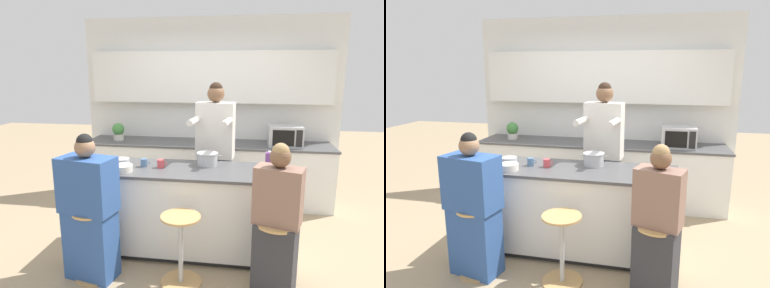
{
  "view_description": "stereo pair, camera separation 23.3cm",
  "coord_description": "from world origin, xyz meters",
  "views": [
    {
      "loc": [
        0.53,
        -3.39,
        1.94
      ],
      "look_at": [
        0.0,
        0.07,
        1.17
      ],
      "focal_mm": 32.0,
      "sensor_mm": 36.0,
      "label": 1
    },
    {
      "loc": [
        0.76,
        -3.34,
        1.94
      ],
      "look_at": [
        0.0,
        0.07,
        1.17
      ],
      "focal_mm": 32.0,
      "sensor_mm": 36.0,
      "label": 2
    }
  ],
  "objects": [
    {
      "name": "bar_stool_leftmost",
      "position": [
        -0.83,
        -0.61,
        0.36
      ],
      "size": [
        0.38,
        0.38,
        0.66
      ],
      "color": "tan",
      "rests_on": "ground_plane"
    },
    {
      "name": "person_cooking",
      "position": [
        0.2,
        0.56,
        0.89
      ],
      "size": [
        0.5,
        0.63,
        1.8
      ],
      "rotation": [
        0.0,
        0.0,
        -0.12
      ],
      "color": "#383842",
      "rests_on": "ground_plane"
    },
    {
      "name": "banana_bunch",
      "position": [
        0.89,
        0.01,
        0.95
      ],
      "size": [
        0.15,
        0.11,
        0.05
      ],
      "color": "yellow",
      "rests_on": "kitchen_island"
    },
    {
      "name": "fruit_bowl",
      "position": [
        -0.77,
        0.04,
        0.96
      ],
      "size": [
        0.17,
        0.17,
        0.07
      ],
      "color": "#B7BABC",
      "rests_on": "kitchen_island"
    },
    {
      "name": "potted_plant",
      "position": [
        -1.35,
        1.49,
        1.02
      ],
      "size": [
        0.18,
        0.18,
        0.26
      ],
      "color": "beige",
      "rests_on": "back_counter"
    },
    {
      "name": "mixing_bowl_steel",
      "position": [
        -0.67,
        -0.2,
        0.96
      ],
      "size": [
        0.2,
        0.2,
        0.07
      ],
      "color": "silver",
      "rests_on": "kitchen_island"
    },
    {
      "name": "wall_back",
      "position": [
        0.0,
        1.81,
        1.54
      ],
      "size": [
        3.87,
        0.22,
        2.7
      ],
      "color": "silver",
      "rests_on": "ground_plane"
    },
    {
      "name": "coffee_cup_near",
      "position": [
        -0.32,
        0.0,
        0.97
      ],
      "size": [
        0.11,
        0.08,
        0.09
      ],
      "color": "#DB4C51",
      "rests_on": "kitchen_island"
    },
    {
      "name": "person_wrapped_blanket",
      "position": [
        -0.85,
        -0.62,
        0.65
      ],
      "size": [
        0.55,
        0.38,
        1.39
      ],
      "rotation": [
        0.0,
        0.0,
        -0.2
      ],
      "color": "#2D5193",
      "rests_on": "ground_plane"
    },
    {
      "name": "bar_stool_center",
      "position": [
        0.0,
        -0.6,
        0.36
      ],
      "size": [
        0.38,
        0.38,
        0.66
      ],
      "color": "tan",
      "rests_on": "ground_plane"
    },
    {
      "name": "microwave",
      "position": [
        1.11,
        1.44,
        1.03
      ],
      "size": [
        0.46,
        0.36,
        0.29
      ],
      "color": "#B2B5B7",
      "rests_on": "back_counter"
    },
    {
      "name": "back_counter",
      "position": [
        0.0,
        1.49,
        0.44
      ],
      "size": [
        3.59,
        0.68,
        0.89
      ],
      "color": "white",
      "rests_on": "ground_plane"
    },
    {
      "name": "ground_plane",
      "position": [
        0.0,
        0.0,
        0.0
      ],
      "size": [
        16.0,
        16.0,
        0.0
      ],
      "primitive_type": "plane",
      "color": "tan"
    },
    {
      "name": "kitchen_island",
      "position": [
        0.0,
        0.0,
        0.47
      ],
      "size": [
        2.08,
        0.72,
        0.92
      ],
      "color": "black",
      "rests_on": "ground_plane"
    },
    {
      "name": "person_seated_near",
      "position": [
        0.83,
        -0.62,
        0.62
      ],
      "size": [
        0.44,
        0.36,
        1.36
      ],
      "rotation": [
        0.0,
        0.0,
        -0.32
      ],
      "color": "#333338",
      "rests_on": "ground_plane"
    },
    {
      "name": "cooking_pot",
      "position": [
        0.15,
        0.17,
        0.99
      ],
      "size": [
        0.32,
        0.23,
        0.14
      ],
      "color": "#B7BABC",
      "rests_on": "kitchen_island"
    },
    {
      "name": "coffee_cup_far",
      "position": [
        -0.51,
        0.01,
        0.97
      ],
      "size": [
        0.1,
        0.07,
        0.09
      ],
      "color": "#4C7099",
      "rests_on": "kitchen_island"
    },
    {
      "name": "juice_carton",
      "position": [
        0.81,
        0.21,
        1.0
      ],
      "size": [
        0.08,
        0.08,
        0.17
      ],
      "color": "#7A428E",
      "rests_on": "kitchen_island"
    },
    {
      "name": "bar_stool_rightmost",
      "position": [
        0.83,
        -0.62,
        0.36
      ],
      "size": [
        0.38,
        0.38,
        0.66
      ],
      "color": "tan",
      "rests_on": "ground_plane"
    }
  ]
}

